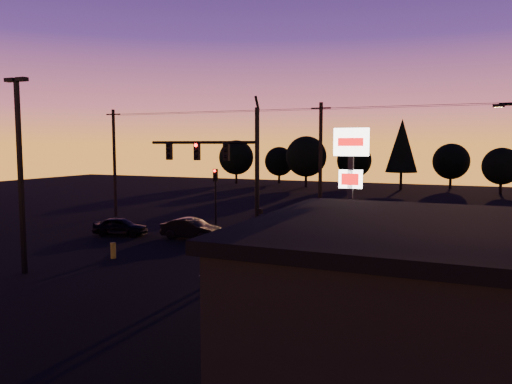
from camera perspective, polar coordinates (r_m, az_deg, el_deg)
ground at (r=23.92m, az=-7.10°, el=-9.34°), size 120.00×120.00×0.00m
lane_arrow at (r=25.09m, az=-4.14°, el=-8.60°), size 1.20×3.10×0.01m
traffic_signal_mast at (r=26.71m, az=-3.03°, el=2.97°), size 6.79×0.52×8.58m
secondary_signal at (r=35.74m, az=-4.66°, el=0.26°), size 0.30×0.31×4.35m
parking_lot_light at (r=25.68m, az=-25.38°, el=3.10°), size 1.25×0.30×9.14m
pylon_sign at (r=21.93m, az=10.77°, el=2.28°), size 1.50×0.28×6.80m
utility_pole_0 at (r=43.87m, az=-15.87°, el=3.30°), size 1.40×0.26×9.00m
utility_pole_1 at (r=35.30m, az=7.36°, el=2.98°), size 1.40×0.26×9.00m
power_wires at (r=35.35m, az=7.44°, el=9.43°), size 36.00×1.22×0.07m
bollard at (r=27.98m, az=-16.01°, el=-6.44°), size 0.28×0.28×0.85m
tree_0 at (r=77.66m, az=-2.27°, el=3.96°), size 5.36×5.36×6.74m
tree_1 at (r=78.05m, az=2.67°, el=3.51°), size 4.54×4.54×5.71m
tree_2 at (r=71.31m, az=5.75°, el=4.06°), size 5.77×5.78×7.26m
tree_3 at (r=73.63m, az=11.16°, el=3.54°), size 4.95×4.95×6.22m
tree_4 at (r=69.43m, az=16.33°, el=5.11°), size 4.18×4.18×9.50m
tree_5 at (r=73.95m, az=21.40°, el=3.27°), size 4.95×4.95×6.22m
tree_6 at (r=67.98m, az=26.25°, el=2.66°), size 4.54×4.54×5.71m
car_left at (r=34.70m, az=-15.24°, el=-3.82°), size 3.85×2.28×1.23m
car_mid at (r=32.53m, az=-7.36°, el=-4.19°), size 4.05×1.45×1.33m
car_right at (r=28.44m, az=13.33°, el=-5.64°), size 5.03×2.81×1.38m
suv_parked at (r=17.16m, az=12.25°, el=-13.01°), size 4.59×5.48×1.39m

